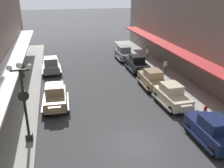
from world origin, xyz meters
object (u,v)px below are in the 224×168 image
pedestrian_1 (165,66)px  pedestrian_3 (23,70)px  parked_car_2 (124,53)px  parked_car_6 (152,78)px  parked_car_7 (51,65)px  lamp_post_with_clock (24,100)px  parked_car_5 (137,64)px  fire_hydrant (205,110)px  parked_car_1 (172,95)px  parked_car_4 (212,129)px  parked_car_0 (55,96)px  pedestrian_0 (147,53)px

pedestrian_1 → pedestrian_3: size_ratio=1.00×
parked_car_2 → pedestrian_1: bearing=-67.6°
parked_car_6 → parked_car_7: (-9.54, 6.89, 0.00)m
lamp_post_with_clock → parked_car_2: bearing=56.6°
parked_car_5 → fire_hydrant: bearing=-82.6°
parked_car_1 → parked_car_6: (-0.10, 4.12, 0.00)m
parked_car_5 → lamp_post_with_clock: size_ratio=0.83×
parked_car_4 → parked_car_6: size_ratio=0.99×
fire_hydrant → pedestrian_3: 18.52m
lamp_post_with_clock → pedestrian_1: 17.24m
parked_car_0 → lamp_post_with_clock: bearing=-110.3°
parked_car_2 → parked_car_7: bearing=-162.2°
parked_car_0 → parked_car_4: same height
parked_car_5 → parked_car_6: (-0.21, -5.03, 0.00)m
pedestrian_1 → pedestrian_3: bearing=171.9°
parked_car_0 → fire_hydrant: parked_car_0 is taller
lamp_post_with_clock → pedestrian_3: 12.47m
fire_hydrant → pedestrian_3: size_ratio=0.49×
parked_car_1 → fire_hydrant: parked_car_1 is taller
parked_car_5 → fire_hydrant: 11.64m
pedestrian_3 → parked_car_6: bearing=-23.3°
fire_hydrant → parked_car_2: bearing=95.8°
parked_car_5 → pedestrian_0: size_ratio=2.55×
parked_car_7 → fire_hydrant: parked_car_7 is taller
parked_car_6 → pedestrian_0: bearing=72.1°
pedestrian_1 → parked_car_1: bearing=-110.4°
parked_car_5 → parked_car_6: size_ratio=0.99×
parked_car_7 → pedestrian_0: 12.64m
parked_car_0 → parked_car_7: bearing=91.6°
parked_car_2 → pedestrian_3: 13.33m
parked_car_5 → pedestrian_1: bearing=-35.0°
parked_car_2 → parked_car_7: same height
parked_car_0 → pedestrian_3: size_ratio=2.58×
parked_car_4 → lamp_post_with_clock: 11.71m
fire_hydrant → pedestrian_1: (1.12, 9.71, 0.45)m
parked_car_7 → pedestrian_0: (12.46, 2.14, 0.07)m
parked_car_1 → parked_car_2: size_ratio=1.01×
lamp_post_with_clock → pedestrian_1: size_ratio=3.09×
parked_car_5 → parked_car_7: 9.92m
parked_car_7 → parked_car_0: bearing=-88.4°
parked_car_7 → lamp_post_with_clock: lamp_post_with_clock is taller
parked_car_2 → parked_car_0: bearing=-127.7°
parked_car_1 → parked_car_7: same height
parked_car_4 → parked_car_7: bearing=120.6°
parked_car_4 → pedestrian_3: parked_car_4 is taller
parked_car_7 → pedestrian_1: bearing=-16.6°
lamp_post_with_clock → pedestrian_3: lamp_post_with_clock is taller
parked_car_7 → pedestrian_1: (12.36, -3.69, 0.07)m
parked_car_6 → pedestrian_1: 4.27m
fire_hydrant → pedestrian_3: (-14.19, 11.89, 0.45)m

